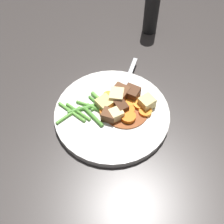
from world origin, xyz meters
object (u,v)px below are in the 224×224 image
object	(u,v)px
carrot_slice_6	(131,101)
potato_chunk_1	(117,97)
potato_chunk_2	(146,102)
fork	(126,84)
carrot_slice_5	(128,117)
carrot_slice_7	(145,112)
carrot_slice_1	(113,106)
dinner_plate	(112,114)
carrot_slice_3	(109,97)
carrot_slice_4	(140,104)
carrot_slice_0	(129,110)
meat_chunk_3	(121,107)
potato_chunk_3	(116,114)
meat_chunk_1	(125,91)
potato_chunk_0	(105,104)
meat_chunk_0	(132,93)
pepper_mill	(152,7)
meat_chunk_2	(109,115)
meat_chunk_4	(120,93)
carrot_slice_2	(107,111)

from	to	relation	value
carrot_slice_6	potato_chunk_1	distance (m)	0.04
potato_chunk_2	fork	distance (m)	0.08
carrot_slice_5	carrot_slice_7	bearing A→B (deg)	12.53
carrot_slice_1	dinner_plate	bearing A→B (deg)	-117.26
potato_chunk_2	fork	size ratio (longest dim) A/B	0.19
carrot_slice_3	carrot_slice_5	distance (m)	0.07
carrot_slice_4	carrot_slice_7	bearing A→B (deg)	-73.20
carrot_slice_0	carrot_slice_6	xyz separation A→B (m)	(0.01, 0.02, 0.00)
meat_chunk_3	potato_chunk_3	bearing A→B (deg)	-128.83
dinner_plate	carrot_slice_5	size ratio (longest dim) A/B	7.92
meat_chunk_1	meat_chunk_3	bearing A→B (deg)	-112.50
potato_chunk_0	meat_chunk_0	bearing A→B (deg)	14.39
potato_chunk_0	potato_chunk_1	world-z (taller)	potato_chunk_1
carrot_slice_0	pepper_mill	world-z (taller)	pepper_mill
meat_chunk_2	meat_chunk_3	bearing A→B (deg)	29.74
carrot_slice_6	potato_chunk_3	distance (m)	0.06
potato_chunk_2	meat_chunk_3	size ratio (longest dim) A/B	1.01
carrot_slice_6	meat_chunk_4	world-z (taller)	meat_chunk_4
meat_chunk_4	fork	distance (m)	0.04
carrot_slice_0	carrot_slice_5	bearing A→B (deg)	-108.22
carrot_slice_3	meat_chunk_4	bearing A→B (deg)	-3.60
meat_chunk_0	fork	bearing A→B (deg)	96.24
meat_chunk_4	meat_chunk_2	bearing A→B (deg)	-124.23
carrot_slice_3	potato_chunk_1	size ratio (longest dim) A/B	0.76
carrot_slice_5	potato_chunk_1	xyz separation A→B (m)	(-0.02, 0.05, 0.01)
carrot_slice_1	meat_chunk_2	bearing A→B (deg)	-119.68
carrot_slice_1	potato_chunk_1	world-z (taller)	potato_chunk_1
dinner_plate	pepper_mill	xyz separation A→B (m)	(0.17, 0.28, 0.07)
potato_chunk_3	meat_chunk_3	xyz separation A→B (m)	(0.01, 0.02, 0.00)
carrot_slice_1	carrot_slice_5	xyz separation A→B (m)	(0.03, -0.04, 0.00)
meat_chunk_0	carrot_slice_4	bearing A→B (deg)	-66.00
potato_chunk_0	meat_chunk_0	xyz separation A→B (m)	(0.07, 0.02, 0.00)
fork	meat_chunk_0	bearing A→B (deg)	-83.76
dinner_plate	meat_chunk_4	xyz separation A→B (m)	(0.03, 0.04, 0.02)
carrot_slice_0	carrot_slice_2	world-z (taller)	carrot_slice_2
carrot_slice_4	potato_chunk_1	xyz separation A→B (m)	(-0.05, 0.02, 0.01)
carrot_slice_2	carrot_slice_4	distance (m)	0.08
meat_chunk_2	fork	size ratio (longest dim) A/B	0.19
carrot_slice_1	carrot_slice_4	world-z (taller)	carrot_slice_1
carrot_slice_6	pepper_mill	world-z (taller)	pepper_mill
carrot_slice_5	meat_chunk_3	size ratio (longest dim) A/B	1.07
potato_chunk_3	meat_chunk_0	distance (m)	0.07
carrot_slice_0	fork	world-z (taller)	carrot_slice_0
carrot_slice_1	meat_chunk_1	xyz separation A→B (m)	(0.03, 0.04, 0.00)
dinner_plate	carrot_slice_7	size ratio (longest dim) A/B	8.85
potato_chunk_0	meat_chunk_4	xyz separation A→B (m)	(0.04, 0.02, 0.00)
potato_chunk_3	meat_chunk_1	xyz separation A→B (m)	(0.03, 0.07, -0.00)
carrot_slice_2	potato_chunk_1	size ratio (longest dim) A/B	0.93
carrot_slice_0	meat_chunk_4	distance (m)	0.05
carrot_slice_3	potato_chunk_1	bearing A→B (deg)	-36.86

